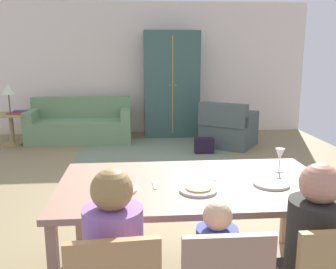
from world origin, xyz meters
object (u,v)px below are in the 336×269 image
object	(u,v)px
side_table	(11,125)
book_upper	(20,111)
armchair	(228,129)
handbag	(204,146)
table_lamp	(8,90)
person_woman	(309,267)
dining_table	(194,191)
plate_near_man	(119,189)
plate_near_child	(198,190)
wine_glass	(280,155)
book_lower	(18,113)
plate_near_woman	(271,184)
couch	(81,125)
armoire	(171,84)

from	to	relation	value
side_table	book_upper	bearing A→B (deg)	18.33
armchair	handbag	xyz separation A→B (m)	(-0.52, -0.46, -0.19)
book_upper	handbag	world-z (taller)	book_upper
side_table	table_lamp	xyz separation A→B (m)	(-0.00, 0.00, 0.63)
side_table	book_upper	xyz separation A→B (m)	(0.16, 0.05, 0.24)
person_woman	side_table	size ratio (longest dim) A/B	1.91
dining_table	plate_near_man	world-z (taller)	plate_near_man
armchair	table_lamp	world-z (taller)	table_lamp
plate_near_child	person_woman	size ratio (longest dim) A/B	0.23
table_lamp	plate_near_child	bearing A→B (deg)	-60.01
wine_glass	book_lower	size ratio (longest dim) A/B	0.85
plate_near_woman	book_lower	xyz separation A→B (m)	(-3.06, 4.54, -0.18)
plate_near_woman	handbag	distance (m)	3.75
dining_table	armchair	xyz separation A→B (m)	(1.26, 4.04, -0.38)
couch	dining_table	bearing A→B (deg)	-72.69
plate_near_man	table_lamp	world-z (taller)	table_lamp
table_lamp	armoire	bearing A→B (deg)	11.63
person_woman	wine_glass	bearing A→B (deg)	79.84
armoire	plate_near_man	bearing A→B (deg)	-99.14
dining_table	side_table	size ratio (longest dim) A/B	3.28
armoire	plate_near_child	bearing A→B (deg)	-93.43
person_woman	book_upper	xyz separation A→B (m)	(-3.06, 5.26, 0.11)
book_lower	person_woman	bearing A→B (deg)	-59.35
armchair	armoire	distance (m)	1.60
person_woman	book_lower	world-z (taller)	person_woman
plate_near_man	wine_glass	xyz separation A→B (m)	(1.21, 0.30, 0.12)
dining_table	plate_near_child	distance (m)	0.19
dining_table	book_upper	bearing A→B (deg)	119.17
armoire	handbag	world-z (taller)	armoire
side_table	book_lower	bearing A→B (deg)	-16.96
dining_table	armoire	distance (m)	5.13
plate_near_man	side_table	xyz separation A→B (m)	(-2.17, 4.61, -0.39)
armchair	person_woman	bearing A→B (deg)	-98.74
side_table	plate_near_woman	bearing A→B (deg)	-54.95
plate_near_man	armoire	size ratio (longest dim) A/B	0.12
dining_table	side_table	world-z (taller)	dining_table
plate_near_man	plate_near_child	bearing A→B (deg)	-6.53
plate_near_child	couch	size ratio (longest dim) A/B	0.13
handbag	plate_near_man	bearing A→B (deg)	-108.78
book_upper	table_lamp	bearing A→B (deg)	-161.67
armchair	couch	bearing A→B (deg)	165.58
plate_near_child	plate_near_woman	world-z (taller)	same
person_woman	side_table	world-z (taller)	person_woman
wine_glass	plate_near_child	bearing A→B (deg)	-152.31
armoire	armchair	bearing A→B (deg)	-48.57
person_woman	couch	world-z (taller)	person_woman
plate_near_man	book_lower	size ratio (longest dim) A/B	1.14
plate_near_child	couch	bearing A→B (deg)	106.71
armoire	book_upper	bearing A→B (deg)	-168.76
plate_near_woman	side_table	bearing A→B (deg)	125.05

